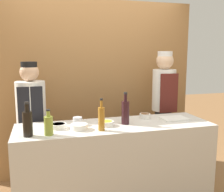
# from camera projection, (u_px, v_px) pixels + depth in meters

# --- Properties ---
(cabinet_wall) EXTENTS (2.83, 0.18, 2.40)m
(cabinet_wall) POSITION_uv_depth(u_px,v_px,m) (94.00, 88.00, 3.70)
(cabinet_wall) COLOR olive
(cabinet_wall) RESTS_ON ground_plane
(counter) EXTENTS (2.03, 0.63, 0.96)m
(counter) POSITION_uv_depth(u_px,v_px,m) (115.00, 168.00, 2.79)
(counter) COLOR beige
(counter) RESTS_ON ground_plane
(sauce_bowl_orange) EXTENTS (0.17, 0.17, 0.05)m
(sauce_bowl_orange) POSITION_uv_depth(u_px,v_px,m) (79.00, 126.00, 2.53)
(sauce_bowl_orange) COLOR white
(sauce_bowl_orange) RESTS_ON counter
(sauce_bowl_red) EXTENTS (0.16, 0.16, 0.05)m
(sauce_bowl_red) POSITION_uv_depth(u_px,v_px,m) (58.00, 126.00, 2.58)
(sauce_bowl_red) COLOR white
(sauce_bowl_red) RESTS_ON counter
(sauce_bowl_yellow) EXTENTS (0.15, 0.15, 0.05)m
(sauce_bowl_yellow) POSITION_uv_depth(u_px,v_px,m) (106.00, 123.00, 2.67)
(sauce_bowl_yellow) COLOR white
(sauce_bowl_yellow) RESTS_ON counter
(sauce_bowl_brown) EXTENTS (0.12, 0.12, 0.06)m
(sauce_bowl_brown) POSITION_uv_depth(u_px,v_px,m) (145.00, 116.00, 2.96)
(sauce_bowl_brown) COLOR white
(sauce_bowl_brown) RESTS_ON counter
(cutting_board) EXTENTS (0.28, 0.21, 0.02)m
(cutting_board) POSITION_uv_depth(u_px,v_px,m) (174.00, 119.00, 2.92)
(cutting_board) COLOR white
(cutting_board) RESTS_ON counter
(bottle_wine) EXTENTS (0.08, 0.08, 0.34)m
(bottle_wine) POSITION_uv_depth(u_px,v_px,m) (125.00, 112.00, 2.72)
(bottle_wine) COLOR black
(bottle_wine) RESTS_ON counter
(bottle_soy) EXTENTS (0.08, 0.08, 0.31)m
(bottle_soy) POSITION_uv_depth(u_px,v_px,m) (28.00, 123.00, 2.31)
(bottle_soy) COLOR black
(bottle_soy) RESTS_ON counter
(bottle_oil) EXTENTS (0.08, 0.08, 0.24)m
(bottle_oil) POSITION_uv_depth(u_px,v_px,m) (49.00, 125.00, 2.35)
(bottle_oil) COLOR olive
(bottle_oil) RESTS_ON counter
(bottle_amber) EXTENTS (0.06, 0.06, 0.31)m
(bottle_amber) POSITION_uv_depth(u_px,v_px,m) (101.00, 118.00, 2.49)
(bottle_amber) COLOR #9E661E
(bottle_amber) RESTS_ON counter
(cup_steel) EXTENTS (0.09, 0.09, 0.08)m
(cup_steel) POSITION_uv_depth(u_px,v_px,m) (78.00, 121.00, 2.69)
(cup_steel) COLOR #B7B7BC
(cup_steel) RESTS_ON counter
(chef_left) EXTENTS (0.34, 0.34, 1.60)m
(chef_left) POSITION_uv_depth(u_px,v_px,m) (32.00, 124.00, 3.07)
(chef_left) COLOR #28282D
(chef_left) RESTS_ON ground_plane
(chef_right) EXTENTS (0.31, 0.31, 1.72)m
(chef_right) POSITION_uv_depth(u_px,v_px,m) (163.00, 108.00, 3.50)
(chef_right) COLOR #28282D
(chef_right) RESTS_ON ground_plane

